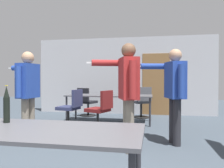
% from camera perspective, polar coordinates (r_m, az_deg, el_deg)
% --- Properties ---
extents(back_wall, '(6.10, 0.12, 2.62)m').
position_cam_1_polar(back_wall, '(7.53, 3.24, 2.11)').
color(back_wall, '#BCBCC1').
rests_on(back_wall, ground_plane).
extents(conference_table_near, '(1.88, 0.79, 0.76)m').
position_cam_1_polar(conference_table_near, '(2.05, -19.71, -12.76)').
color(conference_table_near, '#4C4C51').
rests_on(conference_table_near, ground_plane).
extents(conference_table_far, '(2.32, 0.84, 0.76)m').
position_cam_1_polar(conference_table_far, '(6.00, -0.67, -3.42)').
color(conference_table_far, '#4C4C51').
rests_on(conference_table_far, ground_plane).
extents(person_right_polo, '(0.90, 0.66, 1.73)m').
position_cam_1_polar(person_right_polo, '(4.11, 15.96, -0.81)').
color(person_right_polo, '#28282D').
rests_on(person_right_polo, ground_plane).
extents(person_center_tall, '(0.77, 0.69, 1.71)m').
position_cam_1_polar(person_center_tall, '(4.47, -21.24, -0.79)').
color(person_center_tall, slate).
rests_on(person_center_tall, ground_plane).
extents(person_near_casual, '(0.93, 0.65, 1.77)m').
position_cam_1_polar(person_near_casual, '(3.57, 4.10, -0.64)').
color(person_near_casual, slate).
rests_on(person_near_casual, ground_plane).
extents(office_chair_far_right, '(0.63, 0.66, 0.95)m').
position_cam_1_polar(office_chair_far_right, '(6.75, 7.84, -5.00)').
color(office_chair_far_right, black).
rests_on(office_chair_far_right, ground_plane).
extents(office_chair_mid_tucked, '(0.60, 0.65, 0.91)m').
position_cam_1_polar(office_chair_mid_tucked, '(7.11, -6.64, -4.96)').
color(office_chair_mid_tucked, black).
rests_on(office_chair_mid_tucked, ground_plane).
extents(office_chair_far_left, '(0.59, 0.54, 0.93)m').
position_cam_1_polar(office_chair_far_left, '(5.54, -10.69, -6.55)').
color(office_chair_far_left, black).
rests_on(office_chair_far_left, ground_plane).
extents(office_chair_side_rolled, '(0.65, 0.61, 0.93)m').
position_cam_1_polar(office_chair_side_rolled, '(5.13, -3.06, -7.19)').
color(office_chair_side_rolled, black).
rests_on(office_chair_side_rolled, ground_plane).
extents(beer_bottle, '(0.06, 0.06, 0.37)m').
position_cam_1_polar(beer_bottle, '(2.39, -25.83, -4.96)').
color(beer_bottle, black).
rests_on(beer_bottle, conference_table_near).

